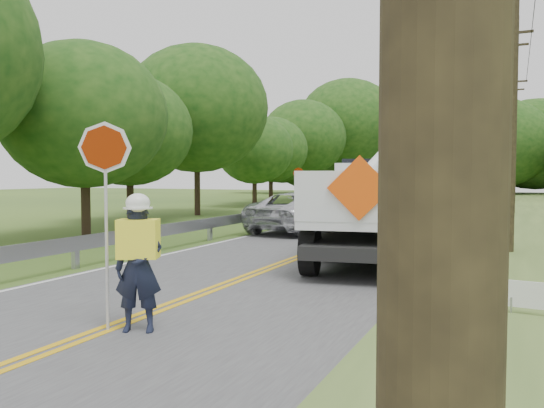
% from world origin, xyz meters
% --- Properties ---
extents(ground, '(140.00, 140.00, 0.00)m').
position_xyz_m(ground, '(0.00, 0.00, 0.00)').
color(ground, '#355021').
rests_on(ground, ground).
extents(road, '(7.20, 96.00, 0.03)m').
position_xyz_m(road, '(0.00, 14.00, 0.01)').
color(road, '#474749').
rests_on(road, ground).
extents(guardrail, '(0.18, 48.00, 0.77)m').
position_xyz_m(guardrail, '(-4.02, 14.91, 0.55)').
color(guardrail, '#9A9CA2').
rests_on(guardrail, ground).
extents(utility_poles, '(1.60, 43.30, 10.00)m').
position_xyz_m(utility_poles, '(5.00, 17.02, 5.27)').
color(utility_poles, black).
rests_on(utility_poles, ground).
extents(treeline_left, '(10.72, 55.43, 11.25)m').
position_xyz_m(treeline_left, '(-10.03, 31.26, 5.77)').
color(treeline_left, '#332319').
rests_on(treeline_left, ground).
extents(treeline_horizon, '(56.18, 14.71, 12.16)m').
position_xyz_m(treeline_horizon, '(1.08, 56.21, 5.50)').
color(treeline_horizon, '#174212').
rests_on(treeline_horizon, ground).
extents(flagger, '(1.06, 0.73, 2.87)m').
position_xyz_m(flagger, '(0.48, 0.52, 1.04)').
color(flagger, '#191E33').
rests_on(flagger, road).
extents(bucket_truck, '(4.83, 7.95, 7.35)m').
position_xyz_m(bucket_truck, '(1.81, 9.40, 1.65)').
color(bucket_truck, black).
rests_on(bucket_truck, road).
extents(suv_silver, '(3.35, 5.80, 1.52)m').
position_xyz_m(suv_silver, '(-2.17, 13.85, 0.78)').
color(suv_silver, silver).
rests_on(suv_silver, road).
extents(suv_darkgrey, '(2.57, 5.51, 1.55)m').
position_xyz_m(suv_darkgrey, '(-1.47, 25.39, 0.80)').
color(suv_darkgrey, '#3B3E43').
rests_on(suv_darkgrey, road).
extents(stop_sign_permanent, '(0.55, 0.06, 2.56)m').
position_xyz_m(stop_sign_permanent, '(-4.36, 18.64, 1.70)').
color(stop_sign_permanent, '#9A9CA2').
rests_on(stop_sign_permanent, ground).
extents(yard_sign, '(0.51, 0.07, 0.75)m').
position_xyz_m(yard_sign, '(5.35, 2.53, 0.54)').
color(yard_sign, white).
rests_on(yard_sign, ground).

